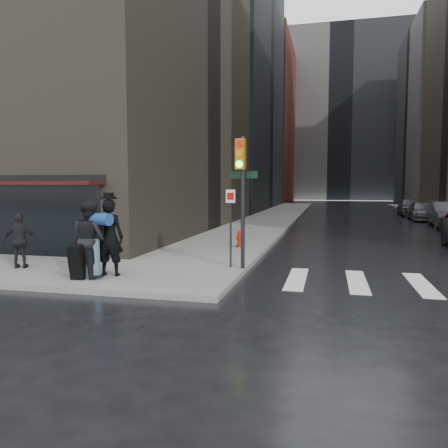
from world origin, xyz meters
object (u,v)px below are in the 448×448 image
Objects in this scene: man_jeans at (90,239)px; traffic_light at (241,184)px; fire_hydrant at (240,240)px; parked_car_2 at (447,215)px; parked_car_3 at (423,211)px; parked_car_4 at (410,207)px; man_greycoat at (20,241)px; man_overcoat at (103,241)px.

traffic_light is (3.64, 2.06, 1.46)m from man_jeans.
fire_hydrant is 0.14× the size of parked_car_2.
parked_car_4 reaches higher than parked_car_3.
man_greycoat is (-2.65, 0.65, -0.20)m from man_jeans.
traffic_light reaches higher than parked_car_2.
traffic_light is at bearing -110.46° from parked_car_3.
parked_car_2 is (13.28, 19.44, -0.37)m from man_jeans.
parked_car_3 is at bearing -86.19° from parked_car_4.
man_overcoat is 0.59× the size of traffic_light.
parked_car_4 is at bearing -118.84° from man_overcoat.
fire_hydrant is at bearing -126.04° from parked_car_2.
traffic_light is at bearing -78.44° from fire_hydrant.
man_jeans is 23.55m from parked_car_2.
traffic_light is 5.06m from fire_hydrant.
parked_car_4 is at bearing 94.62° from parked_car_2.
parked_car_4 is (12.73, 30.47, -0.33)m from man_overcoat.
fire_hydrant is at bearing -155.16° from man_greycoat.
man_overcoat is at bearing -110.97° from fire_hydrant.
man_greycoat is (-2.94, 0.46, -0.15)m from man_overcoat.
man_jeans is at bearing -109.21° from parked_car_4.
man_overcoat reaches higher than parked_car_4.
parked_car_2 is 1.01× the size of parked_car_3.
traffic_light reaches higher than man_greycoat.
traffic_light is 24.90m from parked_car_3.
man_greycoat is 0.33× the size of parked_car_2.
parked_car_2 reaches higher than parked_car_3.
man_jeans is 0.53× the size of traffic_light.
man_greycoat is 24.63m from parked_car_2.
traffic_light is at bearing -115.77° from parked_car_2.
parked_car_2 is at bearing -97.07° from man_jeans.
fire_hydrant is 0.15× the size of parked_car_4.
traffic_light is 0.80× the size of parked_car_2.
man_overcoat is 1.41× the size of man_greycoat.
man_jeans is at bearing 143.41° from man_greycoat.
man_greycoat is at bearing -127.04° from parked_car_2.
man_greycoat is at bearing -120.97° from parked_car_3.
traffic_light is 5.74× the size of fire_hydrant.
man_jeans is at bearing -140.21° from traffic_light.
man_greycoat is 0.35× the size of parked_car_4.
traffic_light is 30.15m from parked_car_4.
parked_car_2 is (12.99, 19.25, -0.31)m from man_overcoat.
fire_hydrant is at bearing -117.14° from man_overcoat.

